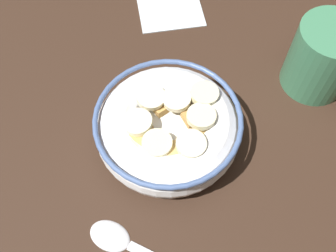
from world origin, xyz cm
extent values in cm
cube|color=#332116|center=(0.00, 0.00, -1.00)|extent=(94.04, 94.04, 2.00)
cylinder|color=white|center=(0.00, 0.00, 0.30)|extent=(9.02, 9.02, 0.60)
torus|color=white|center=(0.00, 0.00, 2.46)|extent=(16.41, 16.41, 4.92)
torus|color=#4C6699|center=(0.00, 0.00, 4.62)|extent=(16.51, 16.51, 0.60)
cylinder|color=white|center=(0.00, 0.00, 3.23)|extent=(13.46, 13.46, 0.40)
cube|color=#B78947|center=(-2.21, 0.58, 3.85)|extent=(2.13, 2.05, 1.08)
cube|color=tan|center=(3.52, 4.40, 4.03)|extent=(2.77, 2.73, 1.14)
cube|color=tan|center=(-1.15, -2.87, 3.87)|extent=(2.34, 2.33, 0.92)
cube|color=#B78947|center=(-4.97, -2.56, 3.91)|extent=(2.28, 2.35, 1.11)
cube|color=#B78947|center=(3.56, 1.42, 3.90)|extent=(2.53, 2.56, 1.01)
cube|color=tan|center=(-1.62, 3.15, 3.92)|extent=(2.76, 2.74, 1.01)
cube|color=tan|center=(2.17, -4.56, 3.86)|extent=(2.85, 2.86, 1.08)
cube|color=#AD7F42|center=(1.16, 2.53, 3.85)|extent=(2.30, 2.28, 0.95)
cube|color=tan|center=(3.24, -1.85, 3.95)|extent=(2.31, 2.36, 1.05)
cube|color=#B78947|center=(-3.60, 4.14, 3.95)|extent=(2.83, 2.83, 0.95)
cube|color=tan|center=(0.34, -3.98, 4.05)|extent=(2.27, 2.18, 1.15)
cube|color=#B78947|center=(1.58, 4.94, 3.85)|extent=(2.83, 2.80, 1.17)
cylinder|color=beige|center=(1.78, -2.73, 4.67)|extent=(3.46, 3.45, 0.86)
cylinder|color=#F9EFC6|center=(-1.41, 2.22, 4.86)|extent=(4.59, 4.60, 0.84)
cylinder|color=#F9EFC6|center=(-3.26, 0.36, 4.97)|extent=(4.51, 4.48, 1.10)
cylinder|color=beige|center=(2.12, 2.92, 5.08)|extent=(4.04, 4.03, 0.92)
cylinder|color=#F4EABC|center=(4.07, 0.46, 4.97)|extent=(3.64, 3.61, 0.93)
cylinder|color=#F4EABC|center=(-1.43, -3.00, 4.89)|extent=(4.25, 4.27, 1.09)
cylinder|color=beige|center=(0.28, 5.06, 5.07)|extent=(4.20, 4.23, 0.92)
ellipsoid|color=silver|center=(5.72, -11.72, 0.40)|extent=(5.41, 4.83, 0.80)
cylinder|color=#3F7F59|center=(4.10, 20.08, 4.52)|extent=(8.11, 8.11, 9.05)
camera|label=1|loc=(17.42, -12.78, 40.77)|focal=41.34mm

